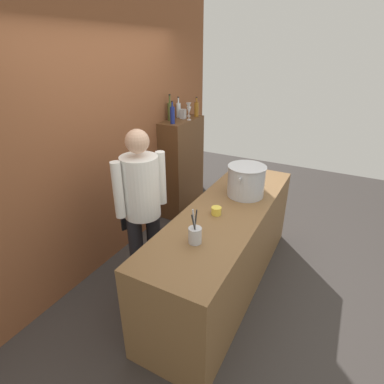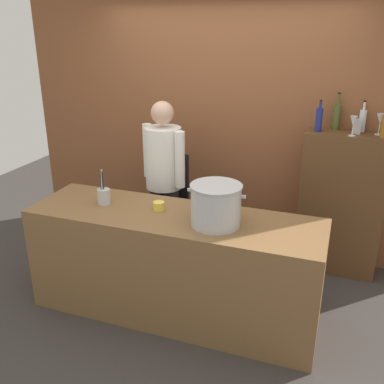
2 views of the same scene
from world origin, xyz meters
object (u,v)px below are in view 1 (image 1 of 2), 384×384
Objects in this scene: utensil_crock at (195,235)px; wine_bottle_cobalt at (172,115)px; butter_jar at (216,211)px; wine_glass_tall at (189,111)px; wine_bottle_clear at (178,110)px; wine_bottle_olive at (170,111)px; wine_glass_wide at (189,106)px; stockpot_large at (246,181)px; chef at (142,203)px; spice_tin_silver at (183,114)px; wine_bottle_amber at (196,109)px.

utensil_crock is 2.02m from wine_bottle_cobalt.
butter_jar is at bearing -134.61° from wine_bottle_cobalt.
wine_glass_tall is (0.29, -0.08, 0.01)m from wine_bottle_cobalt.
wine_bottle_olive reaches higher than wine_bottle_clear.
wine_bottle_olive is (-0.23, -0.00, 0.02)m from wine_bottle_clear.
wine_glass_tall is at bearing -53.49° from wine_bottle_olive.
wine_glass_wide is at bearing 29.63° from utensil_crock.
stockpot_large is at bearing -11.10° from butter_jar.
wine_glass_tall is at bearing -150.28° from wine_glass_wide.
chef reaches higher than wine_glass_wide.
wine_bottle_cobalt is at bearing 164.84° from wine_glass_tall.
chef is at bearing -161.04° from wine_bottle_clear.
spice_tin_silver is at bearing 5.95° from wine_bottle_cobalt.
wine_bottle_olive is (1.24, 1.24, 0.58)m from butter_jar.
wine_bottle_clear is at bearing 18.91° from wine_bottle_cobalt.
spice_tin_silver is at bearing -113.41° from wine_bottle_clear.
wine_bottle_amber is 1.53× the size of wine_glass_tall.
stockpot_large reaches higher than utensil_crock.
butter_jar is at bearing -141.20° from spice_tin_silver.
wine_bottle_clear is at bearing 54.39° from stockpot_large.
wine_glass_wide is at bearing 3.42° from spice_tin_silver.
utensil_crock is at bearing -150.37° from wine_glass_wide.
butter_jar is at bearing -139.80° from wine_bottle_clear.
spice_tin_silver reaches higher than stockpot_large.
wine_bottle_cobalt is 0.19m from wine_bottle_olive.
stockpot_large is at bearing -115.97° from wine_bottle_cobalt.
stockpot_large is at bearing 158.36° from chef.
wine_glass_tall is at bearing 29.62° from utensil_crock.
wine_bottle_amber is 0.24m from spice_tin_silver.
utensil_crock is at bearing -148.29° from spice_tin_silver.
butter_jar is 1.85m from wine_bottle_olive.
wine_glass_wide is 1.48× the size of spice_tin_silver.
wine_bottle_clear reaches higher than butter_jar.
wine_bottle_clear is (0.96, 1.34, 0.44)m from stockpot_large.
wine_glass_wide reaches higher than butter_jar.
wine_glass_wide is (-0.03, 0.11, 0.03)m from wine_bottle_amber.
wine_glass_wide is 0.20m from spice_tin_silver.
wine_bottle_clear reaches higher than wine_glass_wide.
utensil_crock is (-0.99, 0.07, -0.09)m from stockpot_large.
butter_jar is 0.33× the size of wine_bottle_clear.
wine_bottle_cobalt is at bearing -161.09° from wine_bottle_clear.
utensil_crock is at bearing -143.62° from wine_bottle_olive.
stockpot_large is 1.31× the size of wine_bottle_olive.
wine_glass_tall is at bearing -107.00° from spice_tin_silver.
wine_bottle_olive reaches higher than butter_jar.
chef is 1.99m from wine_glass_wide.
wine_bottle_clear is at bearing 70.07° from wine_glass_tall.
wine_glass_wide is at bearing 29.72° from wine_glass_tall.
chef is 5.63× the size of utensil_crock.
wine_bottle_clear is at bearing 133.44° from wine_bottle_amber.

